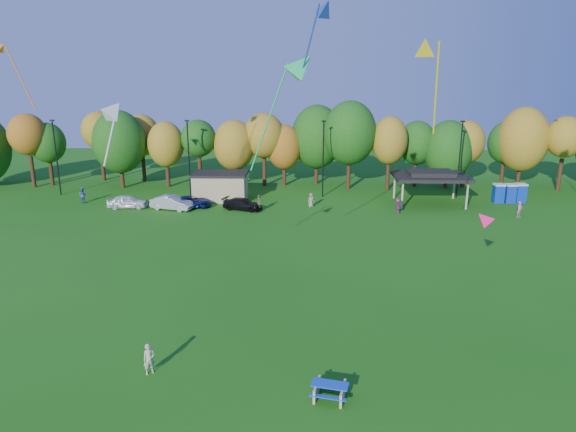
{
  "coord_description": "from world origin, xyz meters",
  "views": [
    {
      "loc": [
        -0.37,
        -20.32,
        14.4
      ],
      "look_at": [
        -1.15,
        6.0,
        7.04
      ],
      "focal_mm": 32.0,
      "sensor_mm": 36.0,
      "label": 1
    }
  ],
  "objects_px": {
    "kite_flyer": "(149,359)",
    "car_d": "(243,204)",
    "picnic_table": "(330,390)",
    "car_b": "(172,203)",
    "car_a": "(127,202)",
    "porta_potties": "(510,193)",
    "car_c": "(191,202)"
  },
  "relations": [
    {
      "from": "picnic_table",
      "to": "car_b",
      "type": "distance_m",
      "value": 36.68
    },
    {
      "from": "car_c",
      "to": "picnic_table",
      "type": "bearing_deg",
      "value": -171.21
    },
    {
      "from": "picnic_table",
      "to": "car_a",
      "type": "height_order",
      "value": "car_a"
    },
    {
      "from": "porta_potties",
      "to": "car_a",
      "type": "relative_size",
      "value": 0.88
    },
    {
      "from": "car_b",
      "to": "picnic_table",
      "type": "bearing_deg",
      "value": -138.23
    },
    {
      "from": "picnic_table",
      "to": "car_d",
      "type": "xyz_separation_m",
      "value": [
        -7.86,
        33.36,
        0.21
      ]
    },
    {
      "from": "kite_flyer",
      "to": "car_d",
      "type": "relative_size",
      "value": 0.36
    },
    {
      "from": "porta_potties",
      "to": "kite_flyer",
      "type": "bearing_deg",
      "value": -131.06
    },
    {
      "from": "car_a",
      "to": "car_b",
      "type": "distance_m",
      "value": 5.09
    },
    {
      "from": "car_a",
      "to": "car_b",
      "type": "bearing_deg",
      "value": -100.24
    },
    {
      "from": "kite_flyer",
      "to": "car_b",
      "type": "distance_m",
      "value": 32.2
    },
    {
      "from": "car_b",
      "to": "car_c",
      "type": "relative_size",
      "value": 1.01
    },
    {
      "from": "porta_potties",
      "to": "car_b",
      "type": "distance_m",
      "value": 38.24
    },
    {
      "from": "picnic_table",
      "to": "car_d",
      "type": "height_order",
      "value": "car_d"
    },
    {
      "from": "picnic_table",
      "to": "kite_flyer",
      "type": "xyz_separation_m",
      "value": [
        -8.82,
        1.72,
        0.38
      ]
    },
    {
      "from": "car_a",
      "to": "picnic_table",
      "type": "bearing_deg",
      "value": -152.98
    },
    {
      "from": "kite_flyer",
      "to": "car_a",
      "type": "relative_size",
      "value": 0.37
    },
    {
      "from": "car_b",
      "to": "car_c",
      "type": "bearing_deg",
      "value": -47.72
    },
    {
      "from": "porta_potties",
      "to": "car_a",
      "type": "xyz_separation_m",
      "value": [
        -43.05,
        -3.85,
        -0.37
      ]
    },
    {
      "from": "picnic_table",
      "to": "car_c",
      "type": "relative_size",
      "value": 0.42
    },
    {
      "from": "porta_potties",
      "to": "car_b",
      "type": "relative_size",
      "value": 0.8
    },
    {
      "from": "kite_flyer",
      "to": "car_c",
      "type": "height_order",
      "value": "kite_flyer"
    },
    {
      "from": "kite_flyer",
      "to": "car_c",
      "type": "relative_size",
      "value": 0.34
    },
    {
      "from": "car_b",
      "to": "car_c",
      "type": "distance_m",
      "value": 2.1
    },
    {
      "from": "kite_flyer",
      "to": "porta_potties",
      "type": "bearing_deg",
      "value": 15.28
    },
    {
      "from": "kite_flyer",
      "to": "car_b",
      "type": "xyz_separation_m",
      "value": [
        -6.75,
        31.49,
        -0.03
      ]
    },
    {
      "from": "porta_potties",
      "to": "car_d",
      "type": "distance_m",
      "value": 30.57
    },
    {
      "from": "car_d",
      "to": "porta_potties",
      "type": "bearing_deg",
      "value": -64.7
    },
    {
      "from": "car_a",
      "to": "car_d",
      "type": "relative_size",
      "value": 0.98
    },
    {
      "from": "kite_flyer",
      "to": "car_d",
      "type": "height_order",
      "value": "kite_flyer"
    },
    {
      "from": "kite_flyer",
      "to": "car_a",
      "type": "height_order",
      "value": "kite_flyer"
    },
    {
      "from": "car_c",
      "to": "car_b",
      "type": "bearing_deg",
      "value": 102.56
    }
  ]
}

